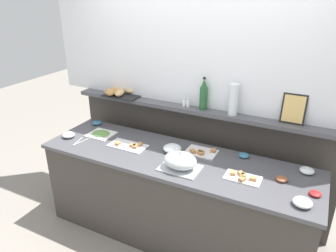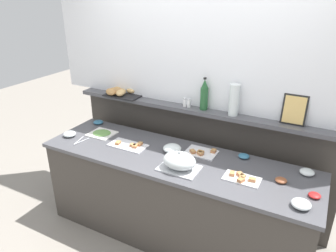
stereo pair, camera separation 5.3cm
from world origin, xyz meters
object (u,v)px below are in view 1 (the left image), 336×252
bread_basket (119,92)px  serving_cloche (180,161)px  sandwich_platter_side (201,152)px  glass_bowl_extra (172,149)px  glass_bowl_medium (307,171)px  wine_bottle_green (204,95)px  condiment_bowl_teal (244,155)px  water_carafe (234,100)px  condiment_bowl_dark (315,194)px  salt_shaker (184,102)px  pepper_shaker (188,103)px  sandwich_platter_rear (243,177)px  serving_tongs (79,142)px  framed_picture (294,109)px  condiment_bowl_red (282,179)px  sandwich_platter_front (129,145)px  condiment_bowl_cream (97,123)px  cold_cuts_platter (101,134)px  glass_bowl_small (302,203)px  glass_bowl_large (69,135)px

bread_basket → serving_cloche: bearing=-30.7°
sandwich_platter_side → glass_bowl_extra: (-0.25, -0.10, 0.02)m
glass_bowl_medium → wine_bottle_green: wine_bottle_green is taller
condiment_bowl_teal → water_carafe: bearing=135.6°
sandwich_platter_side → condiment_bowl_dark: 1.01m
salt_shaker → pepper_shaker: bearing=0.0°
sandwich_platter_side → water_carafe: size_ratio=0.96×
sandwich_platter_rear → serving_tongs: size_ratio=1.56×
sandwich_platter_side → framed_picture: 0.89m
condiment_bowl_teal → wine_bottle_green: (-0.48, 0.20, 0.44)m
condiment_bowl_red → bread_basket: bearing=167.3°
wine_bottle_green → sandwich_platter_front: bearing=-138.6°
condiment_bowl_red → condiment_bowl_cream: condiment_bowl_cream is taller
sandwich_platter_front → condiment_bowl_dark: bearing=-1.3°
wine_bottle_green → pepper_shaker: size_ratio=3.63×
cold_cuts_platter → water_carafe: water_carafe is taller
glass_bowl_small → condiment_bowl_red: bearing=124.5°
sandwich_platter_front → bread_basket: 0.71m
serving_cloche → framed_picture: (0.76, 0.67, 0.37)m
condiment_bowl_red → condiment_bowl_dark: 0.27m
condiment_bowl_cream → bread_basket: bread_basket is taller
sandwich_platter_front → condiment_bowl_dark: size_ratio=4.22×
glass_bowl_medium → condiment_bowl_red: 0.27m
glass_bowl_small → glass_bowl_large: bearing=177.4°
glass_bowl_small → serving_tongs: size_ratio=0.74×
glass_bowl_large → condiment_bowl_teal: (1.70, 0.40, -0.01)m
condiment_bowl_cream → wine_bottle_green: bearing=9.8°
sandwich_platter_side → glass_bowl_large: bearing=-167.4°
condiment_bowl_red → glass_bowl_medium: bearing=51.9°
condiment_bowl_teal → bread_basket: bearing=173.5°
sandwich_platter_rear → salt_shaker: salt_shaker is taller
cold_cuts_platter → serving_cloche: 1.05m
framed_picture → cold_cuts_platter: bearing=-166.5°
pepper_shaker → sandwich_platter_rear: bearing=-36.7°
condiment_bowl_teal → wine_bottle_green: wine_bottle_green is taller
glass_bowl_extra → serving_cloche: bearing=-51.6°
glass_bowl_large → cold_cuts_platter: bearing=37.3°
condiment_bowl_dark → salt_shaker: 1.43m
sandwich_platter_rear → cold_cuts_platter: bearing=174.5°
glass_bowl_extra → salt_shaker: size_ratio=1.96×
condiment_bowl_teal → pepper_shaker: size_ratio=1.13×
sandwich_platter_side → framed_picture: size_ratio=1.08×
condiment_bowl_red → condiment_bowl_teal: (-0.36, 0.24, 0.00)m
glass_bowl_small → salt_shaker: 1.44m
glass_bowl_large → framed_picture: (2.03, 0.62, 0.42)m
sandwich_platter_side → glass_bowl_large: glass_bowl_large is taller
sandwich_platter_rear → pepper_shaker: 0.96m
sandwich_platter_side → condiment_bowl_teal: sandwich_platter_side is taller
sandwich_platter_front → condiment_bowl_cream: (-0.61, 0.29, 0.01)m
cold_cuts_platter → sandwich_platter_side: bearing=5.5°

